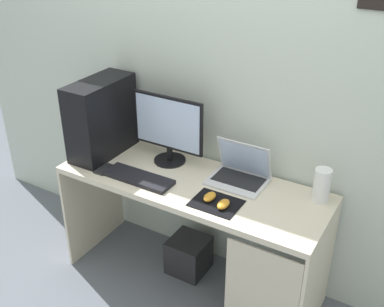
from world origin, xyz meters
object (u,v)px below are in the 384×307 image
(laptop, at_px, (240,173))
(pc_tower, at_px, (102,118))
(mouse_left, at_px, (210,197))
(subwoofer, at_px, (189,255))
(speaker, at_px, (322,185))
(mouse_right, at_px, (223,204))
(cell_phone, at_px, (105,169))
(monitor, at_px, (168,129))
(keyboard, at_px, (139,178))

(laptop, bearing_deg, pc_tower, -172.07)
(mouse_left, bearing_deg, subwoofer, 141.30)
(speaker, distance_m, mouse_left, 0.59)
(speaker, relative_size, subwoofer, 0.80)
(mouse_right, relative_size, cell_phone, 0.74)
(monitor, distance_m, cell_phone, 0.45)
(cell_phone, bearing_deg, keyboard, 3.37)
(laptop, distance_m, cell_phone, 0.81)
(keyboard, relative_size, mouse_left, 4.38)
(pc_tower, relative_size, mouse_right, 5.01)
(monitor, xyz_separation_m, speaker, (0.93, 0.05, -0.13))
(keyboard, relative_size, mouse_right, 4.38)
(monitor, relative_size, cell_phone, 3.60)
(speaker, distance_m, cell_phone, 1.26)
(speaker, xyz_separation_m, keyboard, (-0.97, -0.32, -0.08))
(speaker, bearing_deg, mouse_left, -149.77)
(cell_phone, distance_m, subwoofer, 0.81)
(monitor, relative_size, speaker, 2.45)
(monitor, bearing_deg, keyboard, -97.29)
(laptop, xyz_separation_m, mouse_right, (0.05, -0.29, -0.03))
(keyboard, distance_m, cell_phone, 0.24)
(laptop, xyz_separation_m, subwoofer, (-0.30, -0.06, -0.68))
(subwoofer, bearing_deg, monitor, 164.90)
(mouse_right, xyz_separation_m, subwoofer, (-0.35, 0.23, -0.66))
(pc_tower, height_order, monitor, pc_tower)
(keyboard, bearing_deg, speaker, 18.20)
(keyboard, height_order, mouse_left, mouse_left)
(laptop, relative_size, keyboard, 0.77)
(pc_tower, bearing_deg, subwoofer, 5.88)
(monitor, bearing_deg, mouse_left, -30.61)
(pc_tower, xyz_separation_m, speaker, (1.35, 0.15, -0.14))
(keyboard, bearing_deg, mouse_right, -0.52)
(pc_tower, relative_size, laptop, 1.49)
(speaker, distance_m, mouse_right, 0.53)
(keyboard, bearing_deg, laptop, 29.75)
(monitor, height_order, speaker, monitor)
(pc_tower, height_order, mouse_right, pc_tower)
(cell_phone, height_order, subwoofer, cell_phone)
(cell_phone, bearing_deg, speaker, 15.35)
(monitor, bearing_deg, subwoofer, -15.10)
(speaker, relative_size, cell_phone, 1.47)
(laptop, relative_size, cell_phone, 2.48)
(mouse_right, relative_size, subwoofer, 0.40)
(subwoofer, bearing_deg, mouse_right, -33.22)
(mouse_right, bearing_deg, mouse_left, 165.26)
(speaker, height_order, subwoofer, speaker)
(monitor, height_order, cell_phone, monitor)
(pc_tower, distance_m, laptop, 0.92)
(pc_tower, xyz_separation_m, mouse_left, (0.84, -0.14, -0.22))
(mouse_left, height_order, cell_phone, mouse_left)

